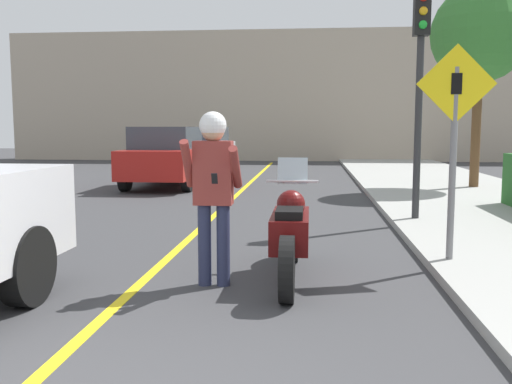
# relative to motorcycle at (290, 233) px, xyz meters

# --- Properties ---
(road_center_line) EXTENTS (0.12, 36.00, 0.01)m
(road_center_line) POSITION_rel_motorcycle_xyz_m (-1.60, 2.53, -0.51)
(road_center_line) COLOR yellow
(road_center_line) RESTS_ON ground
(building_backdrop) EXTENTS (28.00, 1.20, 6.37)m
(building_backdrop) POSITION_rel_motorcycle_xyz_m (-1.00, 22.53, 2.67)
(building_backdrop) COLOR #B2A38E
(building_backdrop) RESTS_ON ground
(motorcycle) EXTENTS (0.62, 2.36, 1.31)m
(motorcycle) POSITION_rel_motorcycle_xyz_m (0.00, 0.00, 0.00)
(motorcycle) COLOR black
(motorcycle) RESTS_ON ground
(person_biker) EXTENTS (0.59, 0.49, 1.84)m
(person_biker) POSITION_rel_motorcycle_xyz_m (-0.80, -0.34, 0.63)
(person_biker) COLOR #282D4C
(person_biker) RESTS_ON ground
(crossing_sign) EXTENTS (0.91, 0.08, 2.51)m
(crossing_sign) POSITION_rel_motorcycle_xyz_m (1.87, 0.66, 1.11)
(crossing_sign) COLOR slate
(crossing_sign) RESTS_ON sidewalk_curb
(traffic_light) EXTENTS (0.26, 0.30, 3.83)m
(traffic_light) POSITION_rel_motorcycle_xyz_m (2.02, 3.74, 2.26)
(traffic_light) COLOR #2D2D30
(traffic_light) RESTS_ON sidewalk_curb
(street_tree) EXTENTS (2.48, 2.48, 5.17)m
(street_tree) POSITION_rel_motorcycle_xyz_m (4.49, 9.20, 3.50)
(street_tree) COLOR brown
(street_tree) RESTS_ON sidewalk_curb
(parked_car_red) EXTENTS (1.88, 4.20, 1.68)m
(parked_car_red) POSITION_rel_motorcycle_xyz_m (-3.78, 9.50, 0.34)
(parked_car_red) COLOR black
(parked_car_red) RESTS_ON ground
(parked_car_silver) EXTENTS (1.88, 4.20, 1.68)m
(parked_car_silver) POSITION_rel_motorcycle_xyz_m (-3.89, 15.86, 0.34)
(parked_car_silver) COLOR black
(parked_car_silver) RESTS_ON ground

